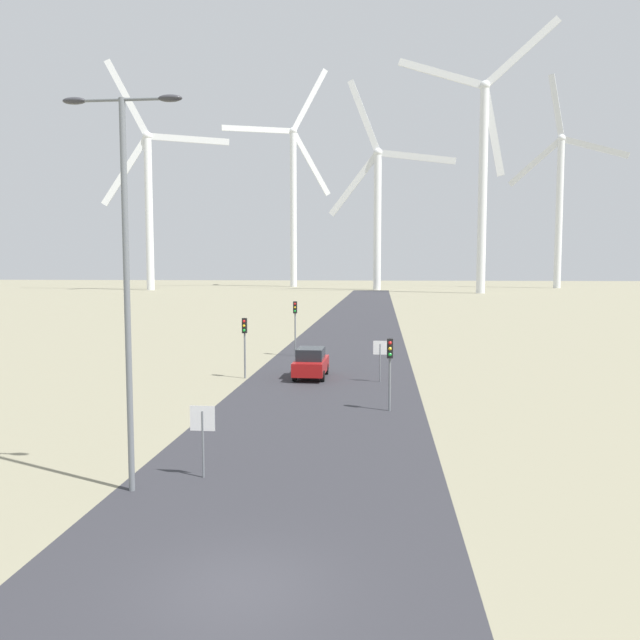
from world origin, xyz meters
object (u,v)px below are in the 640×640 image
car_approaching (311,363)px  wind_turbine_far_right (560,196)px  traffic_light_post_near_left (245,334)px  traffic_light_post_near_right (390,358)px  stop_sign_near (203,428)px  wind_turbine_right (483,167)px  wind_turbine_left (293,191)px  streetlamp (126,252)px  wind_turbine_center (378,202)px  stop_sign_far (380,353)px  wind_turbine_far_left (149,193)px  traffic_light_post_mid_left (295,316)px

car_approaching → wind_turbine_far_right: wind_turbine_far_right is taller
traffic_light_post_near_left → traffic_light_post_near_right: traffic_light_post_near_left is taller
stop_sign_near → wind_turbine_right: (30.86, 143.98, 30.31)m
traffic_light_post_near_left → wind_turbine_left: size_ratio=0.05×
wind_turbine_left → wind_turbine_right: (55.23, -48.97, -0.50)m
traffic_light_post_near_left → wind_turbine_right: (33.41, 126.38, 29.26)m
stop_sign_near → wind_turbine_right: wind_turbine_right is taller
streetlamp → traffic_light_post_near_left: streetlamp is taller
wind_turbine_left → wind_turbine_center: (28.65, -28.49, -7.07)m
stop_sign_far → wind_turbine_far_right: (55.94, 169.95, 27.32)m
stop_sign_far → wind_turbine_left: (-29.92, 175.82, 30.74)m
traffic_light_post_near_right → car_approaching: bearing=119.0°
traffic_light_post_near_left → wind_turbine_far_left: wind_turbine_far_left is taller
traffic_light_post_near_left → wind_turbine_far_left: size_ratio=0.06×
traffic_light_post_mid_left → car_approaching: size_ratio=1.00×
traffic_light_post_near_left → wind_turbine_left: (-21.82, 175.35, 29.76)m
wind_turbine_far_right → wind_turbine_right: bearing=-125.4°
stop_sign_far → wind_turbine_far_left: (-66.85, 139.83, 26.19)m
traffic_light_post_near_left → traffic_light_post_near_right: size_ratio=1.08×
stop_sign_far → wind_turbine_far_left: wind_turbine_far_left is taller
wind_turbine_center → traffic_light_post_near_left: bearing=-92.7°
traffic_light_post_near_left → traffic_light_post_mid_left: traffic_light_post_mid_left is taller
streetlamp → wind_turbine_right: bearing=77.3°
traffic_light_post_mid_left → wind_turbine_right: (31.69, 116.73, 28.91)m
traffic_light_post_near_right → wind_turbine_left: size_ratio=0.05×
stop_sign_near → stop_sign_far: size_ratio=0.96×
stop_sign_near → wind_turbine_right: size_ratio=0.03×
stop_sign_near → stop_sign_far: stop_sign_far is taller
traffic_light_post_near_left → wind_turbine_center: size_ratio=0.06×
stop_sign_near → wind_turbine_center: size_ratio=0.04×
stop_sign_near → wind_turbine_left: bearing=97.2°
car_approaching → wind_turbine_center: (2.89, 146.27, 24.45)m
stop_sign_far → traffic_light_post_near_right: bearing=-86.4°
stop_sign_far → wind_turbine_far_left: 157.19m
stop_sign_far → wind_turbine_right: bearing=78.7°
traffic_light_post_near_right → stop_sign_near: bearing=-121.4°
stop_sign_far → wind_turbine_far_right: size_ratio=0.04×
streetlamp → traffic_light_post_near_right: streetlamp is taller
wind_turbine_right → wind_turbine_far_right: size_ratio=1.00×
streetlamp → wind_turbine_right: (32.67, 145.32, 24.82)m
traffic_light_post_mid_left → wind_turbine_center: bearing=87.9°
traffic_light_post_near_left → car_approaching: 4.35m
traffic_light_post_mid_left → stop_sign_far: bearing=-57.8°
streetlamp → traffic_light_post_near_right: size_ratio=3.41×
wind_turbine_far_left → wind_turbine_far_right: size_ratio=0.97×
wind_turbine_left → wind_turbine_far_right: 86.13m
traffic_light_post_near_right → wind_turbine_right: wind_turbine_right is taller
traffic_light_post_near_right → wind_turbine_far_left: 163.75m
streetlamp → traffic_light_post_near_left: 19.46m
car_approaching → traffic_light_post_near_left: bearing=-171.5°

